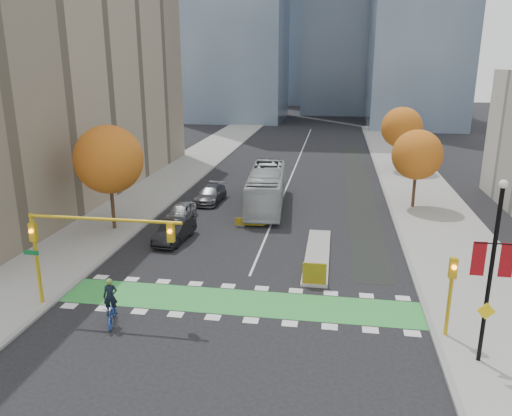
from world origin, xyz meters
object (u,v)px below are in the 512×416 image
(cyclist, at_px, (111,309))
(bus, at_px, (266,188))
(tree_east_near, at_px, (417,155))
(traffic_signal_east, at_px, (451,285))
(parked_car_a, at_px, (181,212))
(parked_car_c, at_px, (211,194))
(parked_car_b, at_px, (175,231))
(tree_east_far, at_px, (402,128))
(hazard_board, at_px, (314,274))
(traffic_signal_west, at_px, (79,238))
(banner_lamppost, at_px, (492,266))
(tree_west, at_px, (109,160))

(cyclist, bearing_deg, bus, 60.47)
(tree_east_near, distance_m, traffic_signal_east, 22.66)
(parked_car_a, relative_size, parked_car_c, 0.81)
(tree_east_near, relative_size, parked_car_c, 1.37)
(cyclist, bearing_deg, parked_car_a, 78.29)
(bus, height_order, parked_car_b, bus)
(cyclist, bearing_deg, tree_east_far, 47.73)
(parked_car_b, bearing_deg, tree_east_near, 37.35)
(hazard_board, xyz_separation_m, tree_east_near, (8.00, 17.80, 4.06))
(hazard_board, relative_size, traffic_signal_west, 0.16)
(traffic_signal_west, xyz_separation_m, parked_car_c, (1.43, 21.57, -3.29))
(cyclist, distance_m, parked_car_b, 12.11)
(banner_lamppost, height_order, parked_car_a, banner_lamppost)
(tree_east_far, relative_size, parked_car_c, 1.48)
(tree_west, distance_m, traffic_signal_east, 25.90)
(traffic_signal_west, bearing_deg, parked_car_a, 88.77)
(tree_east_far, height_order, parked_car_b, tree_east_far)
(tree_east_far, bearing_deg, tree_west, -133.30)
(tree_west, relative_size, parked_car_c, 1.59)
(tree_east_far, bearing_deg, bus, -127.74)
(traffic_signal_west, height_order, cyclist, traffic_signal_west)
(tree_east_near, bearing_deg, tree_east_far, 88.21)
(parked_car_c, bearing_deg, hazard_board, -55.56)
(traffic_signal_west, height_order, parked_car_b, traffic_signal_west)
(tree_east_near, xyz_separation_m, parked_car_b, (-18.50, -11.73, -4.08))
(cyclist, bearing_deg, tree_west, 96.46)
(hazard_board, height_order, banner_lamppost, banner_lamppost)
(traffic_signal_east, xyz_separation_m, banner_lamppost, (1.00, -2.00, 1.88))
(traffic_signal_west, xyz_separation_m, cyclist, (2.08, -1.31, -3.21))
(tree_east_near, height_order, bus, tree_east_near)
(tree_west, height_order, parked_car_b, tree_west)
(hazard_board, relative_size, tree_west, 0.17)
(traffic_signal_east, distance_m, cyclist, 16.51)
(hazard_board, bearing_deg, parked_car_b, 149.97)
(tree_east_far, height_order, parked_car_c, tree_east_far)
(tree_west, relative_size, parked_car_b, 1.72)
(traffic_signal_west, distance_m, cyclist, 4.04)
(tree_west, height_order, tree_east_near, tree_west)
(parked_car_b, xyz_separation_m, parked_car_c, (0.00, 10.79, -0.04))
(hazard_board, height_order, traffic_signal_west, traffic_signal_west)
(hazard_board, relative_size, banner_lamppost, 0.17)
(bus, bearing_deg, hazard_board, -76.79)
(parked_car_b, bearing_deg, hazard_board, -25.06)
(tree_east_near, height_order, tree_east_far, tree_east_far)
(banner_lamppost, bearing_deg, tree_east_near, 88.83)
(tree_west, relative_size, tree_east_near, 1.16)
(traffic_signal_east, bearing_deg, tree_east_far, 87.03)
(hazard_board, xyz_separation_m, parked_car_a, (-11.59, 11.07, -0.08))
(tree_west, relative_size, traffic_signal_east, 2.01)
(cyclist, height_order, parked_car_b, cyclist)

